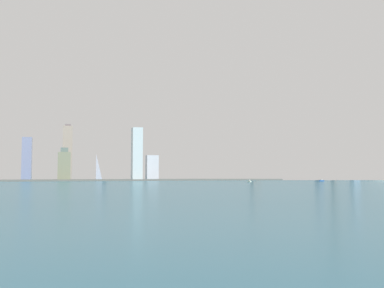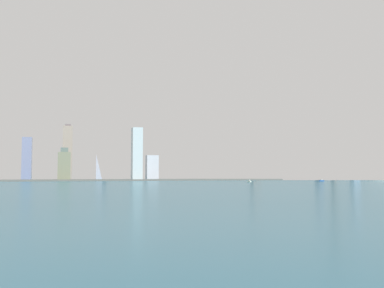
# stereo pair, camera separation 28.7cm
# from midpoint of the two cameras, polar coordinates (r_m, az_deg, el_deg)

# --- Properties ---
(ground_plane) EXTENTS (6000.00, 6000.00, 0.00)m
(ground_plane) POSITION_cam_midpoint_polar(r_m,az_deg,el_deg) (564.58, 17.56, -5.37)
(ground_plane) COLOR #2C647B
(waterfront_pier) EXTENTS (956.49, 57.79, 3.11)m
(waterfront_pier) POSITION_cam_midpoint_polar(r_m,az_deg,el_deg) (984.05, 2.30, -4.72)
(waterfront_pier) COLOR #575B57
(waterfront_pier) RESTS_ON ground
(observation_tower) EXTENTS (39.99, 39.99, 351.49)m
(observation_tower) POSITION_cam_midpoint_polar(r_m,az_deg,el_deg) (1149.91, 18.09, 3.79)
(observation_tower) COLOR #78675B
(observation_tower) RESTS_ON ground
(stadium_dome) EXTENTS (104.54, 104.54, 43.93)m
(stadium_dome) POSITION_cam_midpoint_polar(r_m,az_deg,el_deg) (1198.57, 22.95, -3.84)
(stadium_dome) COLOR beige
(stadium_dome) RESTS_ON ground
(skyscraper_0) EXTENTS (21.01, 19.09, 97.17)m
(skyscraper_0) POSITION_cam_midpoint_polar(r_m,az_deg,el_deg) (1114.25, 8.38, -2.16)
(skyscraper_0) COLOR gray
(skyscraper_0) RESTS_ON ground
(skyscraper_1) EXTENTS (25.73, 17.14, 69.97)m
(skyscraper_1) POSITION_cam_midpoint_polar(r_m,az_deg,el_deg) (946.17, -16.55, -2.76)
(skyscraper_1) COLOR #6B7059
(skyscraper_1) RESTS_ON ground
(skyscraper_2) EXTENTS (23.35, 23.60, 72.95)m
(skyscraper_2) POSITION_cam_midpoint_polar(r_m,az_deg,el_deg) (1036.57, -11.96, -2.80)
(skyscraper_2) COLOR #A4A9BC
(skyscraper_2) RESTS_ON ground
(skyscraper_3) EXTENTS (20.53, 23.27, 96.28)m
(skyscraper_3) POSITION_cam_midpoint_polar(r_m,az_deg,el_deg) (1030.51, -20.99, -1.84)
(skyscraper_3) COLOR slate
(skyscraper_3) RESTS_ON ground
(skyscraper_4) EXTENTS (26.55, 22.40, 56.70)m
(skyscraper_4) POSITION_cam_midpoint_polar(r_m,az_deg,el_deg) (987.25, -5.30, -3.15)
(skyscraper_4) COLOR #ACB5C1
(skyscraper_4) RESTS_ON ground
(skyscraper_5) EXTENTS (19.46, 15.89, 108.25)m
(skyscraper_5) POSITION_cam_midpoint_polar(r_m,az_deg,el_deg) (1153.62, 20.70, -1.89)
(skyscraper_5) COLOR #98A7C5
(skyscraper_5) RESTS_ON ground
(skyscraper_6) EXTENTS (22.04, 26.60, 116.04)m
(skyscraper_6) POSITION_cam_midpoint_polar(r_m,az_deg,el_deg) (955.11, -7.30, -1.33)
(skyscraper_6) COLOR #ABC0C7
(skyscraper_6) RESTS_ON ground
(skyscraper_7) EXTENTS (21.45, 16.49, 128.11)m
(skyscraper_7) POSITION_cam_midpoint_polar(r_m,az_deg,el_deg) (1022.37, -16.14, -1.12)
(skyscraper_7) COLOR gray
(skyscraper_7) RESTS_ON ground
(skyscraper_8) EXTENTS (12.53, 20.40, 76.26)m
(skyscraper_8) POSITION_cam_midpoint_polar(r_m,az_deg,el_deg) (1102.15, 16.46, -2.71)
(skyscraper_8) COLOR slate
(skyscraper_8) RESTS_ON ground
(boat_0) EXTENTS (10.33, 3.39, 3.94)m
(boat_0) POSITION_cam_midpoint_polar(r_m,az_deg,el_deg) (892.64, 16.76, -4.66)
(boat_0) COLOR navy
(boat_0) RESTS_ON ground
(boat_1) EXTENTS (5.52, 8.12, 4.70)m
(boat_1) POSITION_cam_midpoint_polar(r_m,az_deg,el_deg) (792.55, 7.58, -4.90)
(boat_1) COLOR white
(boat_1) RESTS_ON ground
(airplane) EXTENTS (22.61, 22.82, 7.54)m
(airplane) POSITION_cam_midpoint_polar(r_m,az_deg,el_deg) (1030.23, 1.41, 9.51)
(airplane) COLOR silver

